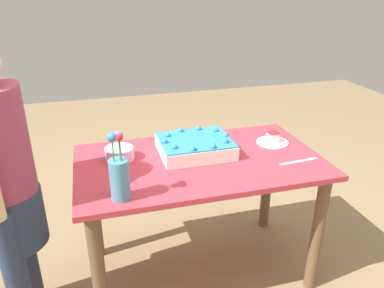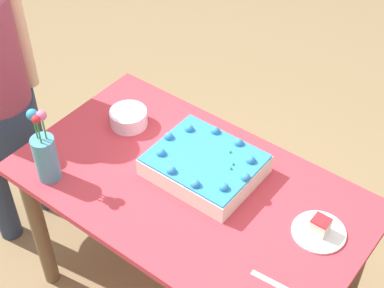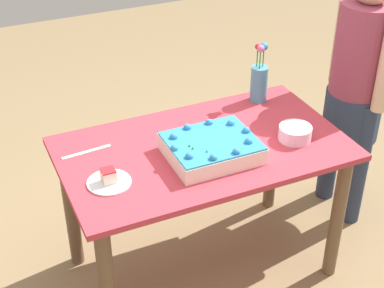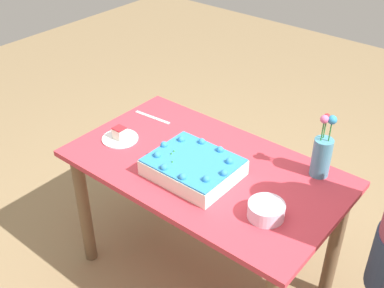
# 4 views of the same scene
# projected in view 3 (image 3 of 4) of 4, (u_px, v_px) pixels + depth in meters

# --- Properties ---
(ground_plane) EXTENTS (8.00, 8.00, 0.00)m
(ground_plane) POSITION_uv_depth(u_px,v_px,m) (202.00, 266.00, 3.21)
(ground_plane) COLOR #8D7450
(dining_table) EXTENTS (1.36, 0.78, 0.78)m
(dining_table) POSITION_uv_depth(u_px,v_px,m) (203.00, 170.00, 2.86)
(dining_table) COLOR #C13542
(dining_table) RESTS_ON ground_plane
(sheet_cake) EXTENTS (0.41, 0.34, 0.11)m
(sheet_cake) POSITION_uv_depth(u_px,v_px,m) (211.00, 148.00, 2.69)
(sheet_cake) COLOR white
(sheet_cake) RESTS_ON dining_table
(serving_plate_with_slice) EXTENTS (0.19, 0.19, 0.07)m
(serving_plate_with_slice) POSITION_uv_depth(u_px,v_px,m) (109.00, 180.00, 2.53)
(serving_plate_with_slice) COLOR white
(serving_plate_with_slice) RESTS_ON dining_table
(cake_knife) EXTENTS (0.24, 0.04, 0.00)m
(cake_knife) POSITION_uv_depth(u_px,v_px,m) (86.00, 152.00, 2.74)
(cake_knife) COLOR silver
(cake_knife) RESTS_ON dining_table
(flower_vase) EXTENTS (0.09, 0.09, 0.33)m
(flower_vase) POSITION_uv_depth(u_px,v_px,m) (259.00, 80.00, 3.10)
(flower_vase) COLOR teal
(flower_vase) RESTS_ON dining_table
(fruit_bowl) EXTENTS (0.16, 0.16, 0.07)m
(fruit_bowl) POSITION_uv_depth(u_px,v_px,m) (295.00, 133.00, 2.82)
(fruit_bowl) COLOR silver
(fruit_bowl) RESTS_ON dining_table
(person_standing) EXTENTS (0.31, 0.45, 1.49)m
(person_standing) POSITION_uv_depth(u_px,v_px,m) (357.00, 82.00, 3.18)
(person_standing) COLOR #29344D
(person_standing) RESTS_ON ground_plane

